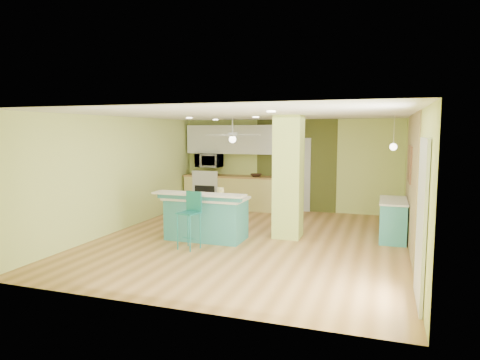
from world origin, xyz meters
name	(u,v)px	position (x,y,z in m)	size (l,w,h in m)	color
floor	(250,240)	(0.00, 0.00, -0.01)	(6.00, 7.00, 0.01)	olive
ceiling	(251,114)	(0.00, 0.00, 2.50)	(6.00, 7.00, 0.01)	white
wall_back	(289,165)	(0.00, 3.50, 1.25)	(6.00, 0.01, 2.50)	#CFDE77
wall_front	(164,209)	(0.00, -3.50, 1.25)	(6.00, 0.01, 2.50)	#CFDE77
wall_left	(121,174)	(-3.00, 0.00, 1.25)	(0.01, 7.00, 2.50)	#CFDE77
wall_right	(414,185)	(3.00, 0.00, 1.25)	(0.01, 7.00, 2.50)	#CFDE77
wood_panel	(411,181)	(2.99, 0.60, 1.25)	(0.02, 3.40, 2.50)	#8E7951
olive_accent	(296,165)	(0.20, 3.49, 1.25)	(2.20, 0.02, 2.50)	#4E5321
interior_door	(295,175)	(0.20, 3.46, 1.00)	(0.82, 0.05, 2.00)	silver
french_door	(421,222)	(2.97, -2.30, 1.05)	(0.04, 1.08, 2.10)	silver
column	(288,177)	(0.65, 0.50, 1.25)	(0.55, 0.55, 2.50)	#B8CD5F
kitchen_run	(240,193)	(-1.30, 3.20, 0.47)	(3.25, 0.63, 0.94)	#D7C870
stove	(209,191)	(-2.25, 3.19, 0.46)	(0.76, 0.66, 1.08)	silver
upper_cabinets	(242,140)	(-1.30, 3.32, 1.95)	(3.20, 0.34, 0.80)	silver
microwave	(209,160)	(-2.25, 3.20, 1.35)	(0.70, 0.48, 0.39)	silver
ceiling_fan	(233,135)	(-1.10, 2.00, 2.08)	(1.41, 1.41, 0.61)	silver
pendant_lamp	(393,147)	(2.65, 0.75, 1.88)	(0.14, 0.14, 0.69)	white
wall_decor	(410,164)	(2.96, 0.80, 1.55)	(0.03, 0.90, 0.70)	brown
peninsula	(206,217)	(-0.87, -0.21, 0.46)	(1.86, 0.99, 0.99)	teal
bar_stool	(191,211)	(-0.87, -0.92, 0.71)	(0.43, 0.43, 1.06)	teal
side_counter	(393,219)	(2.70, 1.01, 0.41)	(0.53, 1.25, 0.81)	teal
fruit_bowl	(256,175)	(-0.82, 3.13, 0.98)	(0.32, 0.32, 0.08)	#342015
canister	(221,192)	(-0.64, 0.01, 0.95)	(0.14, 0.14, 0.18)	gold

